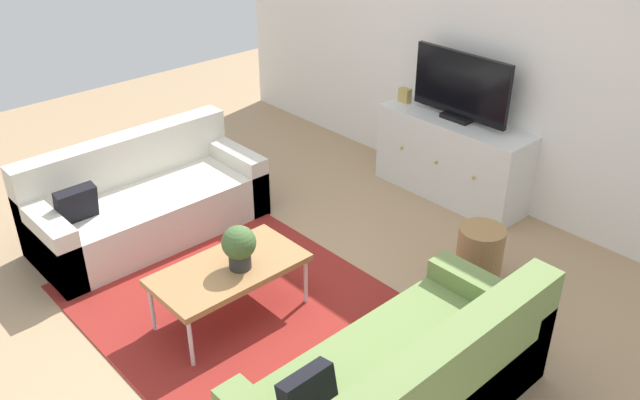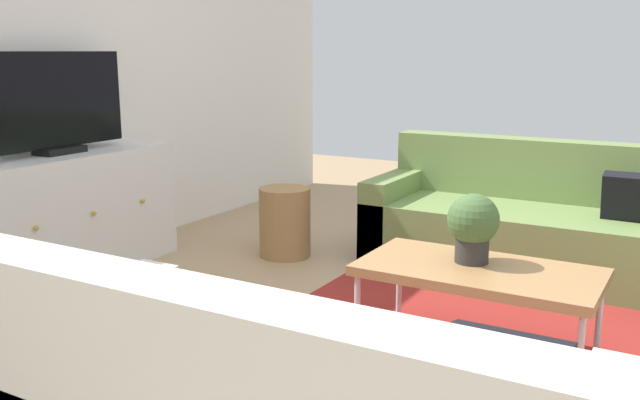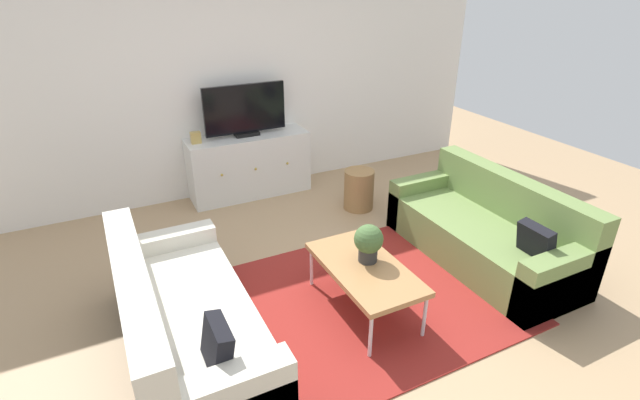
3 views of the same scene
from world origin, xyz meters
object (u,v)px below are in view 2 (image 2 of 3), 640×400
object	(u,v)px
tv_console	(67,215)
couch_right_side	(526,226)
potted_plant	(473,225)
flat_screen_tv	(56,103)
coffee_table	(479,274)
wicker_basket	(285,222)

from	to	relation	value
tv_console	couch_right_side	bearing A→B (deg)	-57.13
potted_plant	couch_right_side	bearing A→B (deg)	3.61
flat_screen_tv	tv_console	bearing A→B (deg)	-90.00
potted_plant	flat_screen_tv	xyz separation A→B (m)	(-0.14, 2.48, 0.45)
coffee_table	potted_plant	world-z (taller)	potted_plant
wicker_basket	tv_console	bearing A→B (deg)	136.74
coffee_table	potted_plant	bearing A→B (deg)	43.36
tv_console	wicker_basket	distance (m)	1.36
tv_console	wicker_basket	bearing A→B (deg)	-43.26
flat_screen_tv	wicker_basket	bearing A→B (deg)	-43.87
potted_plant	tv_console	distance (m)	2.48
potted_plant	tv_console	size ratio (longest dim) A/B	0.22
couch_right_side	coffee_table	distance (m)	1.46
potted_plant	flat_screen_tv	world-z (taller)	flat_screen_tv
couch_right_side	wicker_basket	distance (m)	1.55
couch_right_side	tv_console	world-z (taller)	couch_right_side
couch_right_side	wicker_basket	size ratio (longest dim) A/B	4.05
tv_console	potted_plant	bearing A→B (deg)	-86.71
couch_right_side	coffee_table	xyz separation A→B (m)	(-1.45, -0.14, 0.12)
coffee_table	couch_right_side	bearing A→B (deg)	5.60
couch_right_side	coffee_table	bearing A→B (deg)	-174.40
coffee_table	potted_plant	size ratio (longest dim) A/B	3.31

